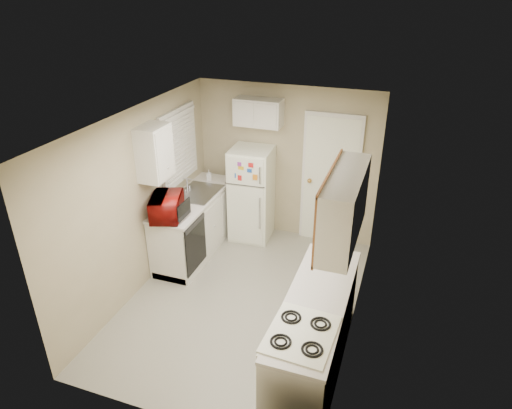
% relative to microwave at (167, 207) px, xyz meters
% --- Properties ---
extents(floor, '(3.80, 3.80, 0.00)m').
position_rel_microwave_xyz_m(floor, '(1.15, -0.22, -1.05)').
color(floor, '#B0AD9D').
rests_on(floor, ground).
extents(ceiling, '(3.80, 3.80, 0.00)m').
position_rel_microwave_xyz_m(ceiling, '(1.15, -0.22, 1.35)').
color(ceiling, white).
rests_on(ceiling, floor).
extents(wall_left, '(3.80, 3.80, 0.00)m').
position_rel_microwave_xyz_m(wall_left, '(-0.25, -0.22, 0.15)').
color(wall_left, tan).
rests_on(wall_left, floor).
extents(wall_right, '(3.80, 3.80, 0.00)m').
position_rel_microwave_xyz_m(wall_right, '(2.55, -0.22, 0.15)').
color(wall_right, tan).
rests_on(wall_right, floor).
extents(wall_back, '(2.80, 2.80, 0.00)m').
position_rel_microwave_xyz_m(wall_back, '(1.15, 1.68, 0.15)').
color(wall_back, tan).
rests_on(wall_back, floor).
extents(wall_front, '(2.80, 2.80, 0.00)m').
position_rel_microwave_xyz_m(wall_front, '(1.15, -2.12, 0.15)').
color(wall_front, tan).
rests_on(wall_front, floor).
extents(left_counter, '(0.60, 1.80, 0.90)m').
position_rel_microwave_xyz_m(left_counter, '(0.05, 0.68, -0.60)').
color(left_counter, silver).
rests_on(left_counter, floor).
extents(dishwasher, '(0.03, 0.58, 0.72)m').
position_rel_microwave_xyz_m(dishwasher, '(0.34, 0.08, -0.56)').
color(dishwasher, black).
rests_on(dishwasher, floor).
extents(sink, '(0.54, 0.74, 0.16)m').
position_rel_microwave_xyz_m(sink, '(0.05, 0.83, -0.19)').
color(sink, gray).
rests_on(sink, left_counter).
extents(microwave, '(0.63, 0.48, 0.37)m').
position_rel_microwave_xyz_m(microwave, '(0.00, 0.00, 0.00)').
color(microwave, maroon).
rests_on(microwave, left_counter).
extents(soap_bottle, '(0.10, 0.10, 0.17)m').
position_rel_microwave_xyz_m(soap_bottle, '(0.00, 1.32, -0.05)').
color(soap_bottle, silver).
rests_on(soap_bottle, left_counter).
extents(window_blinds, '(0.10, 0.98, 1.08)m').
position_rel_microwave_xyz_m(window_blinds, '(-0.21, 0.83, 0.55)').
color(window_blinds, silver).
rests_on(window_blinds, wall_left).
extents(upper_cabinet_left, '(0.30, 0.45, 0.70)m').
position_rel_microwave_xyz_m(upper_cabinet_left, '(-0.10, -0.00, 0.75)').
color(upper_cabinet_left, silver).
rests_on(upper_cabinet_left, wall_left).
extents(refrigerator, '(0.64, 0.63, 1.48)m').
position_rel_microwave_xyz_m(refrigerator, '(0.70, 1.36, -0.31)').
color(refrigerator, white).
rests_on(refrigerator, floor).
extents(cabinet_over_fridge, '(0.70, 0.30, 0.40)m').
position_rel_microwave_xyz_m(cabinet_over_fridge, '(0.75, 1.53, 0.95)').
color(cabinet_over_fridge, silver).
rests_on(cabinet_over_fridge, wall_back).
extents(interior_door, '(0.86, 0.06, 2.08)m').
position_rel_microwave_xyz_m(interior_door, '(1.85, 1.64, -0.03)').
color(interior_door, white).
rests_on(interior_door, floor).
extents(right_counter, '(0.60, 2.00, 0.90)m').
position_rel_microwave_xyz_m(right_counter, '(2.25, -1.02, -0.60)').
color(right_counter, silver).
rests_on(right_counter, floor).
extents(stove, '(0.62, 0.75, 0.87)m').
position_rel_microwave_xyz_m(stove, '(2.23, -1.57, -0.61)').
color(stove, white).
rests_on(stove, floor).
extents(upper_cabinet_right, '(0.30, 1.20, 0.70)m').
position_rel_microwave_xyz_m(upper_cabinet_right, '(2.40, -0.72, 0.75)').
color(upper_cabinet_right, silver).
rests_on(upper_cabinet_right, wall_right).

